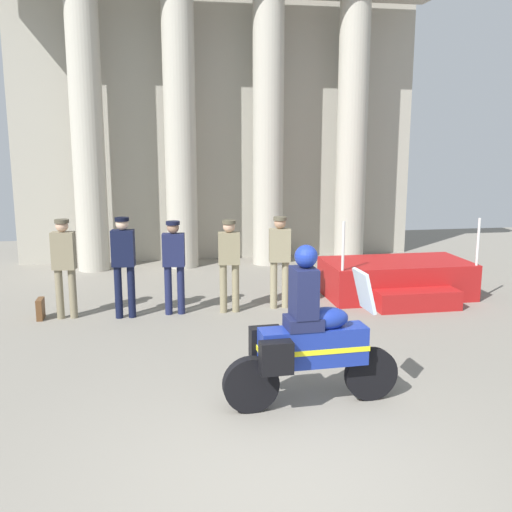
# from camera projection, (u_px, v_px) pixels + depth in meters

# --- Properties ---
(ground_plane) EXTENTS (28.00, 28.00, 0.00)m
(ground_plane) POSITION_uv_depth(u_px,v_px,m) (285.00, 476.00, 5.43)
(ground_plane) COLOR gray
(colonnade_backdrop) EXTENTS (10.08, 1.59, 6.87)m
(colonnade_backdrop) POSITION_uv_depth(u_px,v_px,m) (222.00, 111.00, 14.40)
(colonnade_backdrop) COLOR #A49F91
(colonnade_backdrop) RESTS_ON ground_plane
(reviewing_stand) EXTENTS (2.80, 1.96, 1.60)m
(reviewing_stand) POSITION_uv_depth(u_px,v_px,m) (398.00, 280.00, 11.58)
(reviewing_stand) COLOR #A51919
(reviewing_stand) RESTS_ON ground_plane
(officer_in_row_0) EXTENTS (0.40, 0.27, 1.72)m
(officer_in_row_0) POSITION_uv_depth(u_px,v_px,m) (64.00, 261.00, 10.05)
(officer_in_row_0) COLOR #7A7056
(officer_in_row_0) RESTS_ON ground_plane
(officer_in_row_1) EXTENTS (0.40, 0.27, 1.75)m
(officer_in_row_1) POSITION_uv_depth(u_px,v_px,m) (124.00, 259.00, 10.08)
(officer_in_row_1) COLOR black
(officer_in_row_1) RESTS_ON ground_plane
(officer_in_row_2) EXTENTS (0.40, 0.27, 1.66)m
(officer_in_row_2) POSITION_uv_depth(u_px,v_px,m) (174.00, 260.00, 10.31)
(officer_in_row_2) COLOR #191E42
(officer_in_row_2) RESTS_ON ground_plane
(officer_in_row_3) EXTENTS (0.40, 0.27, 1.66)m
(officer_in_row_3) POSITION_uv_depth(u_px,v_px,m) (229.00, 258.00, 10.43)
(officer_in_row_3) COLOR #847A5B
(officer_in_row_3) RESTS_ON ground_plane
(officer_in_row_4) EXTENTS (0.40, 0.27, 1.68)m
(officer_in_row_4) POSITION_uv_depth(u_px,v_px,m) (280.00, 255.00, 10.69)
(officer_in_row_4) COLOR gray
(officer_in_row_4) RESTS_ON ground_plane
(motorcycle_with_rider) EXTENTS (2.09, 0.71, 1.90)m
(motorcycle_with_rider) POSITION_uv_depth(u_px,v_px,m) (307.00, 340.00, 6.72)
(motorcycle_with_rider) COLOR black
(motorcycle_with_rider) RESTS_ON ground_plane
(briefcase_on_ground) EXTENTS (0.10, 0.32, 0.36)m
(briefcase_on_ground) POSITION_uv_depth(u_px,v_px,m) (40.00, 309.00, 10.16)
(briefcase_on_ground) COLOR brown
(briefcase_on_ground) RESTS_ON ground_plane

